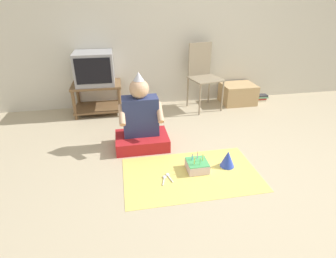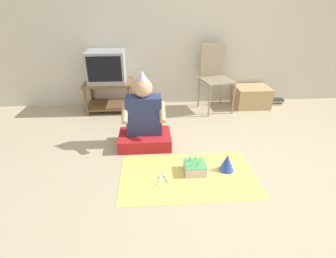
% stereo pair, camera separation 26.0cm
% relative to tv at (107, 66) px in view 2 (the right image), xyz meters
% --- Properties ---
extents(ground_plane, '(16.00, 16.00, 0.00)m').
position_rel_tv_xyz_m(ground_plane, '(1.38, -2.00, -0.66)').
color(ground_plane, tan).
extents(wall_back, '(6.40, 0.06, 2.55)m').
position_rel_tv_xyz_m(wall_back, '(1.38, 0.27, 0.62)').
color(wall_back, beige).
rests_on(wall_back, ground_plane).
extents(tv_stand, '(0.68, 0.48, 0.44)m').
position_rel_tv_xyz_m(tv_stand, '(-0.00, -0.00, -0.39)').
color(tv_stand, brown).
rests_on(tv_stand, ground_plane).
extents(tv, '(0.51, 0.47, 0.44)m').
position_rel_tv_xyz_m(tv, '(0.00, 0.00, 0.00)').
color(tv, '#99999E').
rests_on(tv, tv_stand).
extents(folding_chair, '(0.50, 0.50, 0.95)m').
position_rel_tv_xyz_m(folding_chair, '(1.54, -0.05, -0.11)').
color(folding_chair, gray).
rests_on(folding_chair, ground_plane).
extents(cardboard_box_stack, '(0.51, 0.43, 0.31)m').
position_rel_tv_xyz_m(cardboard_box_stack, '(2.16, -0.00, -0.50)').
color(cardboard_box_stack, tan).
rests_on(cardboard_box_stack, ground_plane).
extents(book_pile, '(0.20, 0.15, 0.10)m').
position_rel_tv_xyz_m(book_pile, '(2.59, 0.03, -0.61)').
color(book_pile, beige).
rests_on(book_pile, ground_plane).
extents(person_seated, '(0.58, 0.41, 0.85)m').
position_rel_tv_xyz_m(person_seated, '(0.52, -1.09, -0.38)').
color(person_seated, red).
rests_on(person_seated, ground_plane).
extents(party_cloth, '(1.29, 0.77, 0.01)m').
position_rel_tv_xyz_m(party_cloth, '(0.93, -1.74, -0.65)').
color(party_cloth, '#EAD666').
rests_on(party_cloth, ground_plane).
extents(birthday_cake, '(0.20, 0.20, 0.17)m').
position_rel_tv_xyz_m(birthday_cake, '(1.01, -1.68, -0.60)').
color(birthday_cake, silver).
rests_on(birthday_cake, party_cloth).
extents(party_hat_blue, '(0.14, 0.14, 0.17)m').
position_rel_tv_xyz_m(party_hat_blue, '(1.32, -1.67, -0.57)').
color(party_hat_blue, blue).
rests_on(party_hat_blue, party_cloth).
extents(plastic_spoon_near, '(0.05, 0.14, 0.01)m').
position_rel_tv_xyz_m(plastic_spoon_near, '(0.71, -1.73, -0.64)').
color(plastic_spoon_near, white).
rests_on(plastic_spoon_near, party_cloth).
extents(plastic_spoon_far, '(0.06, 0.14, 0.01)m').
position_rel_tv_xyz_m(plastic_spoon_far, '(0.67, -1.76, -0.64)').
color(plastic_spoon_far, white).
rests_on(plastic_spoon_far, party_cloth).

